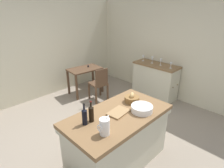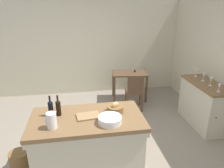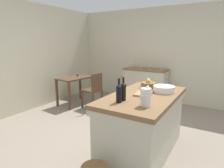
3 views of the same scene
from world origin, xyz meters
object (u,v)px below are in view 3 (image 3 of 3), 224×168
(island_table, at_px, (143,121))
(wine_glass_middle, at_px, (141,64))
(wooden_chair, at_px, (94,89))
(cutting_board, at_px, (144,94))
(pitcher, at_px, (146,97))
(writing_desk, at_px, (75,82))
(wine_glass_right, at_px, (131,64))
(wash_bowl, at_px, (164,89))
(wine_bottle_dark, at_px, (123,91))
(side_cabinet, at_px, (145,85))
(bread_basket, at_px, (148,85))
(wine_glass_far_left, at_px, (161,66))
(wine_bottle_amber, at_px, (119,93))
(wine_glass_left, at_px, (150,65))

(island_table, bearing_deg, wine_glass_middle, 23.57)
(wooden_chair, height_order, wine_glass_middle, wine_glass_middle)
(cutting_board, height_order, wine_glass_middle, wine_glass_middle)
(wooden_chair, bearing_deg, pitcher, -129.64)
(writing_desk, distance_m, wine_glass_right, 1.69)
(wooden_chair, height_order, wash_bowl, wash_bowl)
(writing_desk, bearing_deg, wine_bottle_dark, -125.19)
(side_cabinet, bearing_deg, bread_basket, -157.57)
(wine_bottle_dark, height_order, wine_glass_far_left, wine_bottle_dark)
(bread_basket, xyz_separation_m, wine_glass_far_left, (1.99, 0.41, 0.07))
(wooden_chair, relative_size, cutting_board, 2.76)
(cutting_board, bearing_deg, wine_bottle_amber, 166.86)
(wine_glass_middle, bearing_deg, wine_bottle_amber, -162.50)
(island_table, xyz_separation_m, pitcher, (-0.46, -0.20, 0.53))
(wine_glass_left, bearing_deg, wine_glass_middle, 88.58)
(wooden_chair, distance_m, wine_glass_middle, 1.56)
(side_cabinet, distance_m, wash_bowl, 2.50)
(wine_bottle_amber, distance_m, wine_glass_far_left, 2.96)
(wooden_chair, height_order, wine_bottle_amber, wine_bottle_amber)
(writing_desk, bearing_deg, bread_basket, -108.95)
(island_table, height_order, wooden_chair, wooden_chair)
(island_table, bearing_deg, writing_desk, 63.20)
(side_cabinet, bearing_deg, wine_glass_right, 89.79)
(side_cabinet, bearing_deg, wine_glass_far_left, -95.65)
(pitcher, bearing_deg, side_cabinet, 21.28)
(island_table, relative_size, writing_desk, 1.71)
(cutting_board, xyz_separation_m, wine_glass_far_left, (2.41, 0.49, 0.12))
(wine_bottle_dark, bearing_deg, wine_glass_left, 13.36)
(wine_bottle_amber, bearing_deg, island_table, -15.13)
(side_cabinet, xyz_separation_m, wine_glass_right, (0.00, 0.44, 0.58))
(side_cabinet, height_order, wine_bottle_dark, wine_bottle_dark)
(wine_glass_left, bearing_deg, pitcher, -160.85)
(cutting_board, bearing_deg, wine_bottle_dark, 164.36)
(wooden_chair, relative_size, pitcher, 3.48)
(wine_glass_far_left, bearing_deg, wine_bottle_amber, -172.87)
(bread_basket, bearing_deg, pitcher, -161.40)
(side_cabinet, height_order, wash_bowl, wash_bowl)
(pitcher, xyz_separation_m, cutting_board, (0.49, 0.22, -0.10))
(pitcher, height_order, wine_glass_middle, pitcher)
(wooden_chair, relative_size, wine_glass_middle, 5.05)
(side_cabinet, bearing_deg, wine_bottle_amber, -164.95)
(wine_glass_middle, bearing_deg, pitcher, -156.40)
(island_table, height_order, wine_glass_middle, wine_glass_middle)
(pitcher, bearing_deg, wine_glass_middle, 23.60)
(writing_desk, relative_size, wine_glass_right, 5.99)
(wine_bottle_dark, relative_size, wine_glass_left, 1.82)
(wash_bowl, bearing_deg, wine_glass_right, 36.11)
(wine_glass_middle, bearing_deg, wine_bottle_dark, -161.77)
(wine_glass_right, bearing_deg, wooden_chair, 160.75)
(wash_bowl, bearing_deg, pitcher, 180.00)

